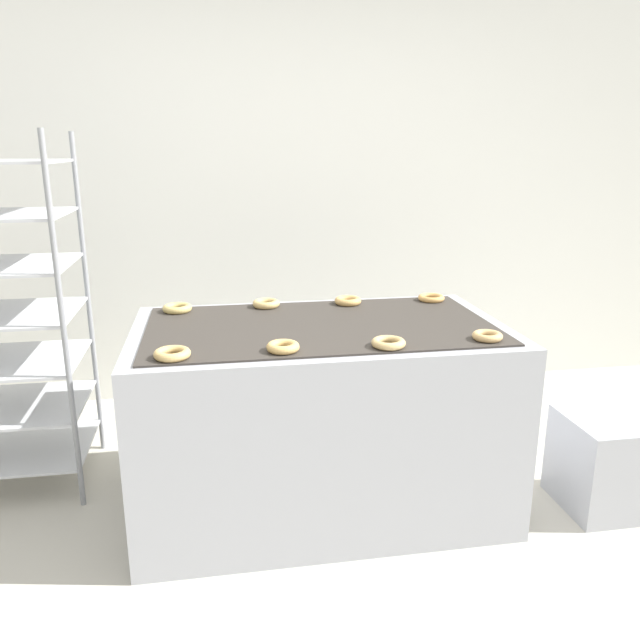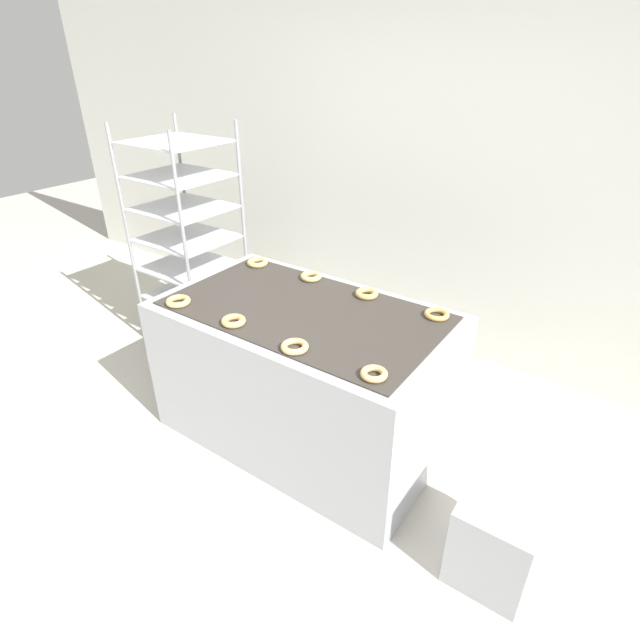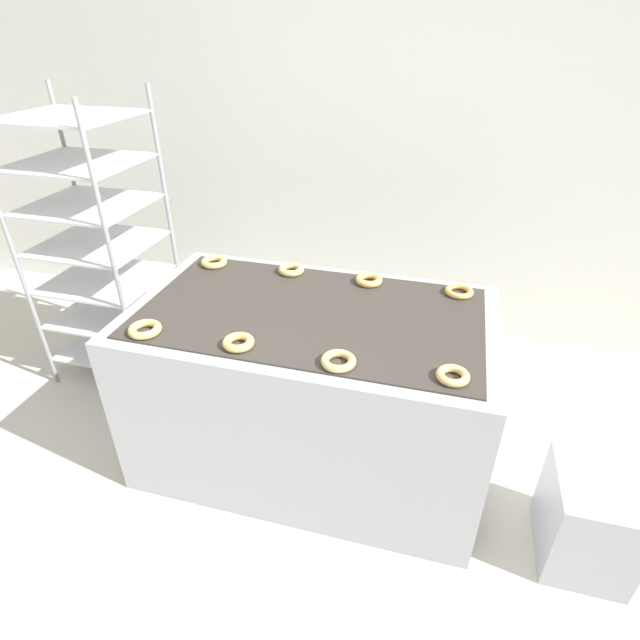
{
  "view_description": "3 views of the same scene",
  "coord_description": "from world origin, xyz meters",
  "px_view_note": "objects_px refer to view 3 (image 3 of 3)",
  "views": [
    {
      "loc": [
        -0.43,
        -1.79,
        1.56
      ],
      "look_at": [
        0.0,
        0.71,
        0.86
      ],
      "focal_mm": 35.0,
      "sensor_mm": 36.0,
      "label": 1
    },
    {
      "loc": [
        1.41,
        -1.15,
        2.06
      ],
      "look_at": [
        0.0,
        0.86,
        0.7
      ],
      "focal_mm": 28.0,
      "sensor_mm": 36.0,
      "label": 2
    },
    {
      "loc": [
        0.52,
        -1.06,
        1.92
      ],
      "look_at": [
        0.0,
        0.86,
        0.7
      ],
      "focal_mm": 28.0,
      "sensor_mm": 36.0,
      "label": 3
    }
  ],
  "objects_px": {
    "donut_near_midright": "(338,361)",
    "donut_far_midright": "(369,280)",
    "donut_near_left": "(145,329)",
    "donut_near_midleft": "(238,342)",
    "fryer_machine": "(312,387)",
    "donut_near_right": "(453,376)",
    "donut_far_midleft": "(291,270)",
    "donut_far_right": "(459,291)",
    "baking_rack_cart": "(98,244)",
    "donut_far_left": "(214,262)",
    "glaze_bin": "(588,518)"
  },
  "relations": [
    {
      "from": "fryer_machine",
      "to": "donut_near_left",
      "type": "bearing_deg",
      "value": -150.35
    },
    {
      "from": "baking_rack_cart",
      "to": "donut_far_left",
      "type": "distance_m",
      "value": 0.77
    },
    {
      "from": "donut_far_left",
      "to": "donut_far_right",
      "type": "bearing_deg",
      "value": 0.29
    },
    {
      "from": "baking_rack_cart",
      "to": "glaze_bin",
      "type": "distance_m",
      "value": 2.74
    },
    {
      "from": "donut_near_left",
      "to": "donut_far_midright",
      "type": "xyz_separation_m",
      "value": [
        0.78,
        0.67,
        0.0
      ]
    },
    {
      "from": "donut_far_left",
      "to": "donut_far_midleft",
      "type": "bearing_deg",
      "value": 2.5
    },
    {
      "from": "donut_near_right",
      "to": "donut_far_midleft",
      "type": "height_order",
      "value": "donut_far_midleft"
    },
    {
      "from": "donut_far_midleft",
      "to": "donut_near_left",
      "type": "bearing_deg",
      "value": -120.17
    },
    {
      "from": "donut_near_right",
      "to": "donut_far_left",
      "type": "height_order",
      "value": "donut_far_left"
    },
    {
      "from": "donut_far_midright",
      "to": "donut_far_right",
      "type": "bearing_deg",
      "value": -0.06
    },
    {
      "from": "baking_rack_cart",
      "to": "donut_far_left",
      "type": "bearing_deg",
      "value": -7.16
    },
    {
      "from": "donut_near_right",
      "to": "donut_far_right",
      "type": "relative_size",
      "value": 0.92
    },
    {
      "from": "donut_far_right",
      "to": "donut_near_midleft",
      "type": "bearing_deg",
      "value": -140.8
    },
    {
      "from": "donut_near_left",
      "to": "donut_near_right",
      "type": "relative_size",
      "value": 1.12
    },
    {
      "from": "fryer_machine",
      "to": "donut_near_right",
      "type": "height_order",
      "value": "donut_near_right"
    },
    {
      "from": "fryer_machine",
      "to": "donut_far_midright",
      "type": "bearing_deg",
      "value": 59.75
    },
    {
      "from": "donut_near_midright",
      "to": "donut_far_midleft",
      "type": "relative_size",
      "value": 1.02
    },
    {
      "from": "donut_near_midright",
      "to": "donut_far_midright",
      "type": "distance_m",
      "value": 0.67
    },
    {
      "from": "donut_far_left",
      "to": "donut_far_right",
      "type": "xyz_separation_m",
      "value": [
        1.22,
        0.01,
        -0.0
      ]
    },
    {
      "from": "fryer_machine",
      "to": "donut_near_midleft",
      "type": "relative_size",
      "value": 12.81
    },
    {
      "from": "fryer_machine",
      "to": "donut_far_left",
      "type": "height_order",
      "value": "donut_far_left"
    },
    {
      "from": "donut_near_midright",
      "to": "donut_far_midleft",
      "type": "bearing_deg",
      "value": 120.5
    },
    {
      "from": "baking_rack_cart",
      "to": "glaze_bin",
      "type": "bearing_deg",
      "value": -14.63
    },
    {
      "from": "glaze_bin",
      "to": "donut_far_midright",
      "type": "xyz_separation_m",
      "value": [
        -1.03,
        0.59,
        0.64
      ]
    },
    {
      "from": "donut_far_left",
      "to": "donut_far_midright",
      "type": "distance_m",
      "value": 0.8
    },
    {
      "from": "donut_near_left",
      "to": "donut_near_midright",
      "type": "height_order",
      "value": "donut_near_left"
    },
    {
      "from": "baking_rack_cart",
      "to": "donut_near_midleft",
      "type": "height_order",
      "value": "baking_rack_cart"
    },
    {
      "from": "glaze_bin",
      "to": "donut_near_midleft",
      "type": "bearing_deg",
      "value": -177.16
    },
    {
      "from": "donut_near_midright",
      "to": "donut_near_right",
      "type": "height_order",
      "value": "same"
    },
    {
      "from": "donut_far_left",
      "to": "donut_far_midleft",
      "type": "distance_m",
      "value": 0.41
    },
    {
      "from": "donut_near_midright",
      "to": "donut_far_left",
      "type": "bearing_deg",
      "value": 140.62
    },
    {
      "from": "donut_near_right",
      "to": "donut_far_right",
      "type": "bearing_deg",
      "value": 89.88
    },
    {
      "from": "glaze_bin",
      "to": "donut_near_right",
      "type": "relative_size",
      "value": 3.59
    },
    {
      "from": "donut_far_midleft",
      "to": "donut_near_right",
      "type": "bearing_deg",
      "value": -39.37
    },
    {
      "from": "donut_near_left",
      "to": "donut_near_midleft",
      "type": "xyz_separation_m",
      "value": [
        0.4,
        0.01,
        0.0
      ]
    },
    {
      "from": "donut_near_left",
      "to": "donut_far_right",
      "type": "relative_size",
      "value": 1.02
    },
    {
      "from": "baking_rack_cart",
      "to": "donut_far_right",
      "type": "height_order",
      "value": "baking_rack_cart"
    },
    {
      "from": "fryer_machine",
      "to": "baking_rack_cart",
      "type": "relative_size",
      "value": 0.96
    },
    {
      "from": "glaze_bin",
      "to": "donut_far_midleft",
      "type": "bearing_deg",
      "value": 157.14
    },
    {
      "from": "donut_near_midright",
      "to": "donut_near_left",
      "type": "bearing_deg",
      "value": 179.67
    },
    {
      "from": "baking_rack_cart",
      "to": "donut_near_right",
      "type": "distance_m",
      "value": 2.11
    },
    {
      "from": "baking_rack_cart",
      "to": "donut_near_left",
      "type": "xyz_separation_m",
      "value": [
        0.77,
        -0.76,
        0.02
      ]
    },
    {
      "from": "donut_far_right",
      "to": "baking_rack_cart",
      "type": "bearing_deg",
      "value": 177.41
    },
    {
      "from": "donut_near_right",
      "to": "donut_far_midright",
      "type": "distance_m",
      "value": 0.77
    },
    {
      "from": "donut_near_midleft",
      "to": "donut_far_left",
      "type": "xyz_separation_m",
      "value": [
        -0.41,
        0.65,
        -0.0
      ]
    },
    {
      "from": "baking_rack_cart",
      "to": "donut_far_right",
      "type": "relative_size",
      "value": 12.71
    },
    {
      "from": "glaze_bin",
      "to": "donut_near_midright",
      "type": "bearing_deg",
      "value": -175.2
    },
    {
      "from": "donut_near_midright",
      "to": "donut_far_right",
      "type": "xyz_separation_m",
      "value": [
        0.41,
        0.67,
        -0.0
      ]
    },
    {
      "from": "glaze_bin",
      "to": "donut_far_left",
      "type": "relative_size",
      "value": 3.2
    },
    {
      "from": "donut_near_right",
      "to": "donut_far_midleft",
      "type": "distance_m",
      "value": 1.04
    }
  ]
}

